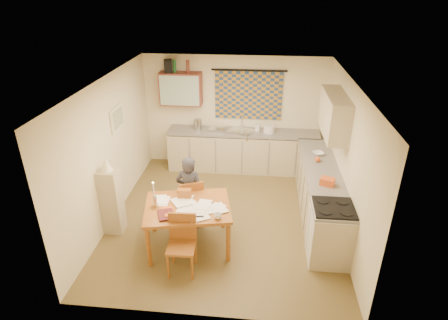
# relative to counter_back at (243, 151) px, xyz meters

# --- Properties ---
(floor) EXTENTS (4.00, 4.50, 0.02)m
(floor) POSITION_rel_counter_back_xyz_m (-0.22, -1.95, -0.46)
(floor) COLOR brown
(floor) RESTS_ON ground
(ceiling) EXTENTS (4.00, 4.50, 0.02)m
(ceiling) POSITION_rel_counter_back_xyz_m (-0.22, -1.95, 2.06)
(ceiling) COLOR white
(ceiling) RESTS_ON floor
(wall_back) EXTENTS (4.00, 0.02, 2.50)m
(wall_back) POSITION_rel_counter_back_xyz_m (-0.22, 0.31, 0.80)
(wall_back) COLOR beige
(wall_back) RESTS_ON floor
(wall_front) EXTENTS (4.00, 0.02, 2.50)m
(wall_front) POSITION_rel_counter_back_xyz_m (-0.22, -4.21, 0.80)
(wall_front) COLOR beige
(wall_front) RESTS_ON floor
(wall_left) EXTENTS (0.02, 4.50, 2.50)m
(wall_left) POSITION_rel_counter_back_xyz_m (-2.23, -1.95, 0.80)
(wall_left) COLOR beige
(wall_left) RESTS_ON floor
(wall_right) EXTENTS (0.02, 4.50, 2.50)m
(wall_right) POSITION_rel_counter_back_xyz_m (1.79, -1.95, 0.80)
(wall_right) COLOR beige
(wall_right) RESTS_ON floor
(window_blind) EXTENTS (1.45, 0.03, 1.05)m
(window_blind) POSITION_rel_counter_back_xyz_m (0.08, 0.27, 1.20)
(window_blind) COLOR navy
(window_blind) RESTS_ON wall_back
(curtain_rod) EXTENTS (1.60, 0.04, 0.04)m
(curtain_rod) POSITION_rel_counter_back_xyz_m (0.08, 0.25, 1.75)
(curtain_rod) COLOR black
(curtain_rod) RESTS_ON wall_back
(wall_cabinet) EXTENTS (0.90, 0.34, 0.70)m
(wall_cabinet) POSITION_rel_counter_back_xyz_m (-1.37, 0.13, 1.35)
(wall_cabinet) COLOR maroon
(wall_cabinet) RESTS_ON wall_back
(wall_cabinet_glass) EXTENTS (0.84, 0.02, 0.64)m
(wall_cabinet_glass) POSITION_rel_counter_back_xyz_m (-1.37, -0.04, 1.35)
(wall_cabinet_glass) COLOR #99B2A5
(wall_cabinet_glass) RESTS_ON wall_back
(upper_cabinet_right) EXTENTS (0.34, 1.30, 0.70)m
(upper_cabinet_right) POSITION_rel_counter_back_xyz_m (1.61, -1.40, 1.40)
(upper_cabinet_right) COLOR tan
(upper_cabinet_right) RESTS_ON wall_right
(framed_print) EXTENTS (0.04, 0.50, 0.40)m
(framed_print) POSITION_rel_counter_back_xyz_m (-2.19, -1.55, 1.25)
(framed_print) COLOR #F5F0CB
(framed_print) RESTS_ON wall_left
(print_canvas) EXTENTS (0.01, 0.42, 0.32)m
(print_canvas) POSITION_rel_counter_back_xyz_m (-2.16, -1.55, 1.25)
(print_canvas) COLOR beige
(print_canvas) RESTS_ON wall_left
(counter_back) EXTENTS (3.30, 0.62, 0.92)m
(counter_back) POSITION_rel_counter_back_xyz_m (0.00, 0.00, 0.00)
(counter_back) COLOR tan
(counter_back) RESTS_ON floor
(counter_right) EXTENTS (0.62, 2.95, 0.92)m
(counter_right) POSITION_rel_counter_back_xyz_m (1.48, -1.75, -0.00)
(counter_right) COLOR tan
(counter_right) RESTS_ON floor
(stove) EXTENTS (0.62, 0.62, 0.95)m
(stove) POSITION_rel_counter_back_xyz_m (1.48, -2.91, 0.02)
(stove) COLOR white
(stove) RESTS_ON floor
(sink) EXTENTS (0.68, 0.63, 0.10)m
(sink) POSITION_rel_counter_back_xyz_m (-0.05, -0.00, 0.43)
(sink) COLOR silver
(sink) RESTS_ON counter_back
(tap) EXTENTS (0.03, 0.03, 0.28)m
(tap) POSITION_rel_counter_back_xyz_m (-0.04, 0.18, 0.61)
(tap) COLOR silver
(tap) RESTS_ON counter_back
(dish_rack) EXTENTS (0.38, 0.34, 0.06)m
(dish_rack) POSITION_rel_counter_back_xyz_m (-0.58, 0.00, 0.50)
(dish_rack) COLOR silver
(dish_rack) RESTS_ON counter_back
(kettle) EXTENTS (0.19, 0.19, 0.24)m
(kettle) POSITION_rel_counter_back_xyz_m (-1.00, 0.00, 0.59)
(kettle) COLOR silver
(kettle) RESTS_ON counter_back
(mixing_bowl) EXTENTS (0.28, 0.28, 0.16)m
(mixing_bowl) POSITION_rel_counter_back_xyz_m (0.56, -0.00, 0.55)
(mixing_bowl) COLOR white
(mixing_bowl) RESTS_ON counter_back
(soap_bottle) EXTENTS (0.14, 0.14, 0.19)m
(soap_bottle) POSITION_rel_counter_back_xyz_m (0.31, 0.05, 0.56)
(soap_bottle) COLOR white
(soap_bottle) RESTS_ON counter_back
(bowl) EXTENTS (0.35, 0.35, 0.05)m
(bowl) POSITION_rel_counter_back_xyz_m (1.48, -1.05, 0.49)
(bowl) COLOR white
(bowl) RESTS_ON counter_right
(orange_bag) EXTENTS (0.26, 0.23, 0.12)m
(orange_bag) POSITION_rel_counter_back_xyz_m (1.48, -2.21, 0.53)
(orange_bag) COLOR #DA551E
(orange_bag) RESTS_ON counter_right
(fruit_orange) EXTENTS (0.10, 0.10, 0.10)m
(fruit_orange) POSITION_rel_counter_back_xyz_m (1.43, -1.36, 0.52)
(fruit_orange) COLOR #DA551E
(fruit_orange) RESTS_ON counter_right
(speaker) EXTENTS (0.21, 0.24, 0.26)m
(speaker) POSITION_rel_counter_back_xyz_m (-1.62, 0.13, 1.83)
(speaker) COLOR black
(speaker) RESTS_ON wall_cabinet
(bottle_green) EXTENTS (0.08, 0.08, 0.26)m
(bottle_green) POSITION_rel_counter_back_xyz_m (-1.48, 0.13, 1.83)
(bottle_green) COLOR #195926
(bottle_green) RESTS_ON wall_cabinet
(bottle_brown) EXTENTS (0.08, 0.08, 0.26)m
(bottle_brown) POSITION_rel_counter_back_xyz_m (-1.20, 0.13, 1.83)
(bottle_brown) COLOR maroon
(bottle_brown) RESTS_ON wall_cabinet
(dining_table) EXTENTS (1.48, 1.23, 0.75)m
(dining_table) POSITION_rel_counter_back_xyz_m (-0.71, -2.80, -0.07)
(dining_table) COLOR brown
(dining_table) RESTS_ON floor
(chair_far) EXTENTS (0.53, 0.53, 0.90)m
(chair_far) POSITION_rel_counter_back_xyz_m (-0.79, -2.19, -0.17)
(chair_far) COLOR brown
(chair_far) RESTS_ON floor
(chair_near) EXTENTS (0.42, 0.42, 0.90)m
(chair_near) POSITION_rel_counter_back_xyz_m (-0.70, -3.38, -0.17)
(chair_near) COLOR brown
(chair_near) RESTS_ON floor
(person) EXTENTS (0.57, 0.45, 1.33)m
(person) POSITION_rel_counter_back_xyz_m (-0.78, -2.24, 0.21)
(person) COLOR black
(person) RESTS_ON floor
(shelf_stand) EXTENTS (0.32, 0.30, 1.17)m
(shelf_stand) POSITION_rel_counter_back_xyz_m (-2.06, -2.53, 0.13)
(shelf_stand) COLOR tan
(shelf_stand) RESTS_ON floor
(lampshade) EXTENTS (0.20, 0.20, 0.22)m
(lampshade) POSITION_rel_counter_back_xyz_m (-2.06, -2.53, 0.82)
(lampshade) COLOR #F5F0CB
(lampshade) RESTS_ON shelf_stand
(letter_rack) EXTENTS (0.23, 0.12, 0.16)m
(letter_rack) POSITION_rel_counter_back_xyz_m (-0.80, -2.57, 0.38)
(letter_rack) COLOR brown
(letter_rack) RESTS_ON dining_table
(mug) EXTENTS (0.16, 0.16, 0.09)m
(mug) POSITION_rel_counter_back_xyz_m (-0.20, -3.09, 0.34)
(mug) COLOR white
(mug) RESTS_ON dining_table
(magazine) EXTENTS (0.41, 0.44, 0.03)m
(magazine) POSITION_rel_counter_back_xyz_m (-1.09, -3.13, 0.31)
(magazine) COLOR maroon
(magazine) RESTS_ON dining_table
(book) EXTENTS (0.25, 0.28, 0.02)m
(book) POSITION_rel_counter_back_xyz_m (-1.07, -2.99, 0.31)
(book) COLOR #DA551E
(book) RESTS_ON dining_table
(orange_box) EXTENTS (0.12, 0.08, 0.04)m
(orange_box) POSITION_rel_counter_back_xyz_m (-0.92, -3.13, 0.32)
(orange_box) COLOR #DA551E
(orange_box) RESTS_ON dining_table
(eyeglasses) EXTENTS (0.14, 0.06, 0.02)m
(eyeglasses) POSITION_rel_counter_back_xyz_m (-0.48, -3.09, 0.31)
(eyeglasses) COLOR black
(eyeglasses) RESTS_ON dining_table
(candle_holder) EXTENTS (0.07, 0.07, 0.18)m
(candle_holder) POSITION_rel_counter_back_xyz_m (-1.20, -2.87, 0.39)
(candle_holder) COLOR silver
(candle_holder) RESTS_ON dining_table
(candle) EXTENTS (0.02, 0.02, 0.22)m
(candle) POSITION_rel_counter_back_xyz_m (-1.22, -2.83, 0.59)
(candle) COLOR white
(candle) RESTS_ON dining_table
(candle_flame) EXTENTS (0.02, 0.02, 0.02)m
(candle_flame) POSITION_rel_counter_back_xyz_m (-1.22, -2.84, 0.71)
(candle_flame) COLOR #FFCC66
(candle_flame) RESTS_ON dining_table
(papers) EXTENTS (1.27, 0.79, 0.02)m
(papers) POSITION_rel_counter_back_xyz_m (-0.63, -2.82, 0.31)
(papers) COLOR white
(papers) RESTS_ON dining_table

